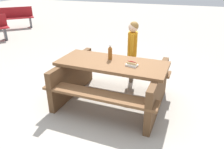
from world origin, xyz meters
TOP-DOWN VIEW (x-y plane):
  - ground_plane at (0.00, 0.00)m, footprint 30.00×30.00m
  - picnic_table at (0.00, 0.00)m, footprint 1.84×1.45m
  - soda_bottle at (-0.07, 0.11)m, footprint 0.07×0.07m
  - hotdog_tray at (0.35, -0.06)m, footprint 0.20×0.15m
  - child_in_coat at (0.10, 0.93)m, footprint 0.21×0.31m
  - park_bench_far at (-5.91, 4.24)m, footprint 1.35×1.34m

SIDE VIEW (x-z plane):
  - ground_plane at x=0.00m, z-range 0.00..0.00m
  - picnic_table at x=0.00m, z-range 0.07..0.82m
  - park_bench_far at x=-5.91m, z-range 0.02..0.87m
  - hotdog_tray at x=0.35m, z-range 0.74..0.82m
  - child_in_coat at x=0.10m, z-range 0.17..1.43m
  - soda_bottle at x=-0.07m, z-range 0.74..0.99m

